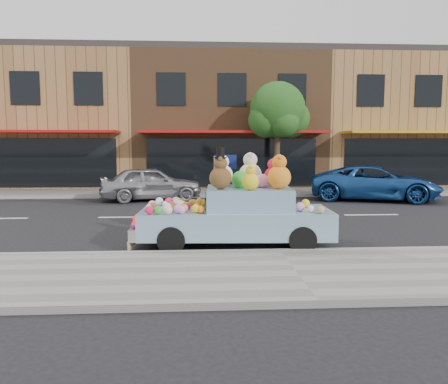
{
  "coord_description": "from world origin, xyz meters",
  "views": [
    {
      "loc": [
        -1.7,
        -13.93,
        2.35
      ],
      "look_at": [
        -1.12,
        -4.06,
        1.25
      ],
      "focal_mm": 35.0,
      "sensor_mm": 36.0,
      "label": 1
    }
  ],
  "objects": [
    {
      "name": "far_sidewalk",
      "position": [
        0.0,
        6.5,
        0.06
      ],
      "size": [
        60.0,
        3.0,
        0.12
      ],
      "primitive_type": "cube",
      "color": "gray",
      "rests_on": "ground"
    },
    {
      "name": "car_blue",
      "position": [
        5.62,
        3.72,
        0.72
      ],
      "size": [
        5.67,
        3.88,
        1.44
      ],
      "primitive_type": "imported",
      "rotation": [
        0.0,
        0.0,
        1.26
      ],
      "color": "#1A4992",
      "rests_on": "ground"
    },
    {
      "name": "storefront_right",
      "position": [
        10.0,
        11.97,
        3.64
      ],
      "size": [
        10.0,
        9.8,
        7.3
      ],
      "color": "#996E40",
      "rests_on": "ground"
    },
    {
      "name": "ground",
      "position": [
        0.0,
        0.0,
        0.0
      ],
      "size": [
        120.0,
        120.0,
        0.0
      ],
      "primitive_type": "plane",
      "color": "black",
      "rests_on": "ground"
    },
    {
      "name": "storefront_mid",
      "position": [
        0.0,
        11.97,
        3.64
      ],
      "size": [
        10.0,
        9.8,
        7.3
      ],
      "color": "brown",
      "rests_on": "ground"
    },
    {
      "name": "street_tree",
      "position": [
        2.03,
        6.55,
        3.69
      ],
      "size": [
        3.0,
        2.7,
        5.22
      ],
      "color": "#38281C",
      "rests_on": "ground"
    },
    {
      "name": "car_silver",
      "position": [
        -3.67,
        4.2,
        0.71
      ],
      "size": [
        4.41,
        2.5,
        1.42
      ],
      "primitive_type": "imported",
      "rotation": [
        0.0,
        0.0,
        1.78
      ],
      "color": "#9E9FA3",
      "rests_on": "ground"
    },
    {
      "name": "near_kerb",
      "position": [
        0.0,
        -5.0,
        0.07
      ],
      "size": [
        60.0,
        0.12,
        0.13
      ],
      "primitive_type": "cube",
      "color": "gray",
      "rests_on": "ground"
    },
    {
      "name": "storefront_left",
      "position": [
        -10.0,
        11.97,
        3.64
      ],
      "size": [
        10.0,
        9.8,
        7.3
      ],
      "color": "#996E40",
      "rests_on": "ground"
    },
    {
      "name": "art_car",
      "position": [
        -0.83,
        -4.05,
        0.8
      ],
      "size": [
        4.57,
        1.97,
        2.26
      ],
      "rotation": [
        0.0,
        0.0,
        -0.05
      ],
      "color": "black",
      "rests_on": "ground"
    },
    {
      "name": "near_sidewalk",
      "position": [
        0.0,
        -6.5,
        0.06
      ],
      "size": [
        60.0,
        3.0,
        0.12
      ],
      "primitive_type": "cube",
      "color": "gray",
      "rests_on": "ground"
    },
    {
      "name": "far_kerb",
      "position": [
        0.0,
        5.0,
        0.07
      ],
      "size": [
        60.0,
        0.12,
        0.13
      ],
      "primitive_type": "cube",
      "color": "gray",
      "rests_on": "ground"
    }
  ]
}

